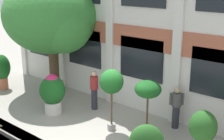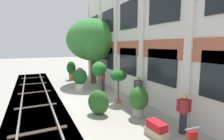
{
  "view_description": "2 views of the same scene",
  "coord_description": "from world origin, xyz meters",
  "px_view_note": "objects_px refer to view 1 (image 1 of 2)",
  "views": [
    {
      "loc": [
        6.91,
        -7.25,
        5.39
      ],
      "look_at": [
        -0.03,
        1.0,
        2.19
      ],
      "focal_mm": 50.0,
      "sensor_mm": 36.0,
      "label": 1
    },
    {
      "loc": [
        9.8,
        -2.95,
        3.28
      ],
      "look_at": [
        -0.04,
        1.68,
        1.73
      ],
      "focal_mm": 28.0,
      "sensor_mm": 36.0,
      "label": 2
    }
  ],
  "objects_px": {
    "potted_plant_low_pan": "(148,91)",
    "potted_plant_stone_basin": "(2,69)",
    "potted_plant_ribbed_drum": "(52,92)",
    "resident_by_doorway": "(94,89)",
    "potted_plant_terracotta_small": "(111,83)",
    "broadleaf_tree": "(51,18)",
    "potted_plant_fluted_column": "(203,129)",
    "resident_near_plants": "(176,106)"
  },
  "relations": [
    {
      "from": "potted_plant_terracotta_small",
      "to": "resident_by_doorway",
      "type": "distance_m",
      "value": 2.2
    },
    {
      "from": "potted_plant_ribbed_drum",
      "to": "resident_by_doorway",
      "type": "height_order",
      "value": "resident_by_doorway"
    },
    {
      "from": "potted_plant_stone_basin",
      "to": "potted_plant_fluted_column",
      "type": "xyz_separation_m",
      "value": [
        10.18,
        0.85,
        -0.21
      ]
    },
    {
      "from": "potted_plant_stone_basin",
      "to": "potted_plant_fluted_column",
      "type": "height_order",
      "value": "potted_plant_stone_basin"
    },
    {
      "from": "broadleaf_tree",
      "to": "potted_plant_ribbed_drum",
      "type": "xyz_separation_m",
      "value": [
        1.89,
        -1.69,
        -2.68
      ]
    },
    {
      "from": "potted_plant_fluted_column",
      "to": "resident_near_plants",
      "type": "height_order",
      "value": "resident_near_plants"
    },
    {
      "from": "potted_plant_low_pan",
      "to": "resident_near_plants",
      "type": "bearing_deg",
      "value": 51.64
    },
    {
      "from": "potted_plant_low_pan",
      "to": "potted_plant_stone_basin",
      "type": "bearing_deg",
      "value": -173.35
    },
    {
      "from": "broadleaf_tree",
      "to": "potted_plant_fluted_column",
      "type": "distance_m",
      "value": 8.37
    },
    {
      "from": "potted_plant_terracotta_small",
      "to": "resident_near_plants",
      "type": "distance_m",
      "value": 2.56
    },
    {
      "from": "broadleaf_tree",
      "to": "resident_near_plants",
      "type": "relative_size",
      "value": 3.46
    },
    {
      "from": "potted_plant_fluted_column",
      "to": "potted_plant_terracotta_small",
      "type": "height_order",
      "value": "potted_plant_terracotta_small"
    },
    {
      "from": "potted_plant_stone_basin",
      "to": "broadleaf_tree",
      "type": "bearing_deg",
      "value": 31.37
    },
    {
      "from": "potted_plant_ribbed_drum",
      "to": "resident_by_doorway",
      "type": "xyz_separation_m",
      "value": [
        1.02,
        1.39,
        -0.04
      ]
    },
    {
      "from": "potted_plant_ribbed_drum",
      "to": "resident_near_plants",
      "type": "bearing_deg",
      "value": 24.76
    },
    {
      "from": "potted_plant_stone_basin",
      "to": "potted_plant_low_pan",
      "type": "bearing_deg",
      "value": 6.65
    },
    {
      "from": "resident_by_doorway",
      "to": "broadleaf_tree",
      "type": "bearing_deg",
      "value": -56.77
    },
    {
      "from": "potted_plant_terracotta_small",
      "to": "broadleaf_tree",
      "type": "bearing_deg",
      "value": 164.99
    },
    {
      "from": "broadleaf_tree",
      "to": "potted_plant_fluted_column",
      "type": "height_order",
      "value": "broadleaf_tree"
    },
    {
      "from": "potted_plant_terracotta_small",
      "to": "potted_plant_low_pan",
      "type": "distance_m",
      "value": 1.32
    },
    {
      "from": "potted_plant_ribbed_drum",
      "to": "resident_near_plants",
      "type": "xyz_separation_m",
      "value": [
        4.5,
        2.08,
        -0.09
      ]
    },
    {
      "from": "potted_plant_terracotta_small",
      "to": "resident_near_plants",
      "type": "bearing_deg",
      "value": 43.62
    },
    {
      "from": "potted_plant_fluted_column",
      "to": "potted_plant_terracotta_small",
      "type": "distance_m",
      "value": 3.41
    },
    {
      "from": "broadleaf_tree",
      "to": "resident_by_doorway",
      "type": "bearing_deg",
      "value": -5.76
    },
    {
      "from": "potted_plant_ribbed_drum",
      "to": "potted_plant_fluted_column",
      "type": "bearing_deg",
      "value": 10.64
    },
    {
      "from": "potted_plant_low_pan",
      "to": "resident_by_doorway",
      "type": "distance_m",
      "value": 2.87
    },
    {
      "from": "broadleaf_tree",
      "to": "potted_plant_fluted_column",
      "type": "relative_size",
      "value": 3.89
    },
    {
      "from": "resident_by_doorway",
      "to": "potted_plant_low_pan",
      "type": "bearing_deg",
      "value": 125.2
    },
    {
      "from": "potted_plant_ribbed_drum",
      "to": "potted_plant_terracotta_small",
      "type": "distance_m",
      "value": 2.94
    },
    {
      "from": "potted_plant_stone_basin",
      "to": "potted_plant_ribbed_drum",
      "type": "distance_m",
      "value": 4.22
    },
    {
      "from": "potted_plant_fluted_column",
      "to": "potted_plant_terracotta_small",
      "type": "bearing_deg",
      "value": -167.83
    },
    {
      "from": "potted_plant_low_pan",
      "to": "resident_by_doorway",
      "type": "relative_size",
      "value": 1.14
    },
    {
      "from": "broadleaf_tree",
      "to": "potted_plant_ribbed_drum",
      "type": "bearing_deg",
      "value": -41.69
    },
    {
      "from": "potted_plant_low_pan",
      "to": "resident_by_doorway",
      "type": "height_order",
      "value": "potted_plant_low_pan"
    },
    {
      "from": "resident_near_plants",
      "to": "potted_plant_fluted_column",
      "type": "bearing_deg",
      "value": 21.4
    },
    {
      "from": "broadleaf_tree",
      "to": "potted_plant_terracotta_small",
      "type": "distance_m",
      "value": 5.17
    },
    {
      "from": "broadleaf_tree",
      "to": "potted_plant_fluted_column",
      "type": "xyz_separation_m",
      "value": [
        7.87,
        -0.56,
        -2.8
      ]
    },
    {
      "from": "broadleaf_tree",
      "to": "resident_near_plants",
      "type": "height_order",
      "value": "broadleaf_tree"
    },
    {
      "from": "potted_plant_fluted_column",
      "to": "potted_plant_ribbed_drum",
      "type": "relative_size",
      "value": 0.85
    },
    {
      "from": "potted_plant_ribbed_drum",
      "to": "potted_plant_low_pan",
      "type": "relative_size",
      "value": 0.87
    },
    {
      "from": "resident_by_doorway",
      "to": "potted_plant_fluted_column",
      "type": "bearing_deg",
      "value": 125.87
    },
    {
      "from": "potted_plant_stone_basin",
      "to": "resident_near_plants",
      "type": "bearing_deg",
      "value": 11.7
    }
  ]
}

